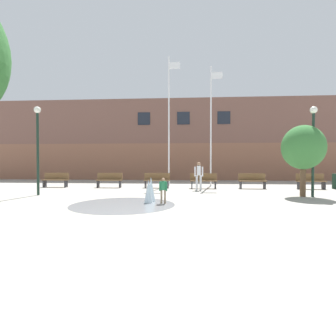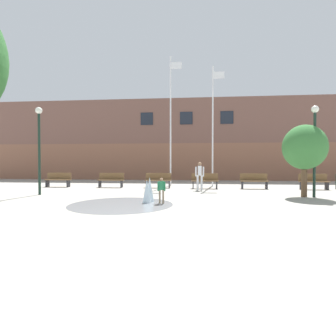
{
  "view_description": "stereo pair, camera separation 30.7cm",
  "coord_description": "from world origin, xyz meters",
  "px_view_note": "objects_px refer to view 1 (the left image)",
  "views": [
    {
      "loc": [
        0.29,
        -5.17,
        1.59
      ],
      "look_at": [
        -0.62,
        7.59,
        1.3
      ],
      "focal_mm": 28.0,
      "sensor_mm": 36.0,
      "label": 1
    },
    {
      "loc": [
        0.59,
        -5.15,
        1.59
      ],
      "look_at": [
        -0.62,
        7.59,
        1.3
      ],
      "focal_mm": 28.0,
      "sensor_mm": 36.0,
      "label": 2
    }
  ],
  "objects_px": {
    "child_in_fountain": "(163,188)",
    "park_bench_left_of_flagpoles": "(56,180)",
    "flagpole_right": "(211,123)",
    "park_bench_center": "(157,180)",
    "park_bench_under_right_flagpole": "(203,180)",
    "adult_near_bench": "(199,174)",
    "park_bench_under_left_flagpole": "(109,180)",
    "park_bench_far_right": "(311,181)",
    "lamp_post_right_lane": "(313,138)",
    "park_bench_near_trashcan": "(252,181)",
    "street_tree_near_building": "(303,148)",
    "flagpole_left": "(169,118)",
    "lamp_post_left_lane": "(38,138)"
  },
  "relations": [
    {
      "from": "child_in_fountain",
      "to": "park_bench_near_trashcan",
      "type": "bearing_deg",
      "value": 13.14
    },
    {
      "from": "lamp_post_left_lane",
      "to": "park_bench_far_right",
      "type": "bearing_deg",
      "value": 14.96
    },
    {
      "from": "park_bench_under_left_flagpole",
      "to": "lamp_post_right_lane",
      "type": "relative_size",
      "value": 0.39
    },
    {
      "from": "park_bench_center",
      "to": "flagpole_right",
      "type": "distance_m",
      "value": 5.3
    },
    {
      "from": "flagpole_right",
      "to": "street_tree_near_building",
      "type": "height_order",
      "value": "flagpole_right"
    },
    {
      "from": "park_bench_center",
      "to": "lamp_post_right_lane",
      "type": "relative_size",
      "value": 0.39
    },
    {
      "from": "park_bench_center",
      "to": "street_tree_near_building",
      "type": "relative_size",
      "value": 0.49
    },
    {
      "from": "child_in_fountain",
      "to": "park_bench_left_of_flagpoles",
      "type": "bearing_deg",
      "value": 102.21
    },
    {
      "from": "park_bench_under_left_flagpole",
      "to": "park_bench_center",
      "type": "distance_m",
      "value": 2.99
    },
    {
      "from": "park_bench_center",
      "to": "flagpole_left",
      "type": "relative_size",
      "value": 0.19
    },
    {
      "from": "park_bench_under_right_flagpole",
      "to": "adult_near_bench",
      "type": "bearing_deg",
      "value": -108.32
    },
    {
      "from": "street_tree_near_building",
      "to": "park_bench_near_trashcan",
      "type": "bearing_deg",
      "value": 112.06
    },
    {
      "from": "park_bench_left_of_flagpoles",
      "to": "lamp_post_right_lane",
      "type": "relative_size",
      "value": 0.39
    },
    {
      "from": "park_bench_left_of_flagpoles",
      "to": "park_bench_far_right",
      "type": "distance_m",
      "value": 15.57
    },
    {
      "from": "park_bench_far_right",
      "to": "park_bench_center",
      "type": "bearing_deg",
      "value": 178.93
    },
    {
      "from": "adult_near_bench",
      "to": "flagpole_right",
      "type": "distance_m",
      "value": 4.33
    },
    {
      "from": "park_bench_center",
      "to": "park_bench_under_left_flagpole",
      "type": "bearing_deg",
      "value": -178.92
    },
    {
      "from": "flagpole_right",
      "to": "park_bench_center",
      "type": "bearing_deg",
      "value": -157.15
    },
    {
      "from": "lamp_post_right_lane",
      "to": "flagpole_right",
      "type": "bearing_deg",
      "value": 128.63
    },
    {
      "from": "adult_near_bench",
      "to": "flagpole_left",
      "type": "xyz_separation_m",
      "value": [
        -1.85,
        2.67,
        3.64
      ]
    },
    {
      "from": "park_bench_near_trashcan",
      "to": "flagpole_left",
      "type": "xyz_separation_m",
      "value": [
        -5.1,
        1.55,
        4.1
      ]
    },
    {
      "from": "lamp_post_right_lane",
      "to": "street_tree_near_building",
      "type": "xyz_separation_m",
      "value": [
        -0.4,
        0.09,
        -0.42
      ]
    },
    {
      "from": "lamp_post_left_lane",
      "to": "park_bench_center",
      "type": "bearing_deg",
      "value": 37.27
    },
    {
      "from": "park_bench_left_of_flagpoles",
      "to": "park_bench_near_trashcan",
      "type": "height_order",
      "value": "same"
    },
    {
      "from": "park_bench_under_left_flagpole",
      "to": "lamp_post_right_lane",
      "type": "height_order",
      "value": "lamp_post_right_lane"
    },
    {
      "from": "park_bench_center",
      "to": "lamp_post_right_lane",
      "type": "distance_m",
      "value": 8.73
    },
    {
      "from": "park_bench_left_of_flagpoles",
      "to": "lamp_post_right_lane",
      "type": "xyz_separation_m",
      "value": [
        14.05,
        -3.64,
        2.19
      ]
    },
    {
      "from": "park_bench_left_of_flagpoles",
      "to": "park_bench_under_left_flagpole",
      "type": "height_order",
      "value": "same"
    },
    {
      "from": "park_bench_under_right_flagpole",
      "to": "adult_near_bench",
      "type": "relative_size",
      "value": 1.01
    },
    {
      "from": "park_bench_far_right",
      "to": "street_tree_near_building",
      "type": "distance_m",
      "value": 4.33
    },
    {
      "from": "park_bench_under_left_flagpole",
      "to": "street_tree_near_building",
      "type": "distance_m",
      "value": 10.93
    },
    {
      "from": "park_bench_under_right_flagpole",
      "to": "lamp_post_left_lane",
      "type": "distance_m",
      "value": 9.26
    },
    {
      "from": "flagpole_right",
      "to": "lamp_post_left_lane",
      "type": "relative_size",
      "value": 1.87
    },
    {
      "from": "park_bench_near_trashcan",
      "to": "park_bench_far_right",
      "type": "height_order",
      "value": "same"
    },
    {
      "from": "park_bench_under_left_flagpole",
      "to": "adult_near_bench",
      "type": "distance_m",
      "value": 5.65
    },
    {
      "from": "park_bench_far_right",
      "to": "park_bench_under_left_flagpole",
      "type": "bearing_deg",
      "value": 179.46
    },
    {
      "from": "park_bench_center",
      "to": "park_bench_under_right_flagpole",
      "type": "bearing_deg",
      "value": -4.25
    },
    {
      "from": "child_in_fountain",
      "to": "lamp_post_left_lane",
      "type": "distance_m",
      "value": 6.93
    },
    {
      "from": "park_bench_near_trashcan",
      "to": "street_tree_near_building",
      "type": "xyz_separation_m",
      "value": [
        1.43,
        -3.52,
        1.77
      ]
    },
    {
      "from": "street_tree_near_building",
      "to": "park_bench_center",
      "type": "bearing_deg",
      "value": 153.33
    },
    {
      "from": "park_bench_under_right_flagpole",
      "to": "child_in_fountain",
      "type": "relative_size",
      "value": 1.62
    },
    {
      "from": "child_in_fountain",
      "to": "flagpole_left",
      "type": "distance_m",
      "value": 8.6
    },
    {
      "from": "park_bench_left_of_flagpoles",
      "to": "flagpole_left",
      "type": "height_order",
      "value": "flagpole_left"
    },
    {
      "from": "park_bench_left_of_flagpoles",
      "to": "park_bench_center",
      "type": "relative_size",
      "value": 1.0
    },
    {
      "from": "park_bench_under_left_flagpole",
      "to": "flagpole_left",
      "type": "distance_m",
      "value": 5.7
    },
    {
      "from": "park_bench_near_trashcan",
      "to": "park_bench_far_right",
      "type": "bearing_deg",
      "value": -1.37
    },
    {
      "from": "lamp_post_left_lane",
      "to": "lamp_post_right_lane",
      "type": "relative_size",
      "value": 1.03
    },
    {
      "from": "adult_near_bench",
      "to": "flagpole_right",
      "type": "height_order",
      "value": "flagpole_right"
    },
    {
      "from": "park_bench_far_right",
      "to": "park_bench_near_trashcan",
      "type": "bearing_deg",
      "value": 178.63
    },
    {
      "from": "street_tree_near_building",
      "to": "park_bench_under_right_flagpole",
      "type": "bearing_deg",
      "value": 141.92
    }
  ]
}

